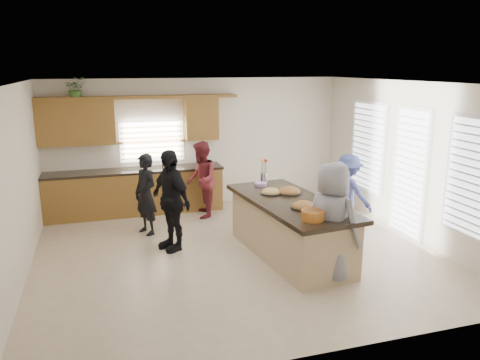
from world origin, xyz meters
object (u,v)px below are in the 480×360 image
object	(u,v)px
island	(290,229)
woman_left_mid	(201,180)
woman_right_back	(347,194)
woman_right_front	(331,222)
woman_left_back	(146,194)
salad_bowl	(313,214)
woman_left_front	(171,200)

from	to	relation	value
island	woman_left_mid	size ratio (longest dim) A/B	1.79
woman_left_mid	woman_right_back	distance (m)	2.94
island	woman_right_front	size ratio (longest dim) A/B	1.60
woman_left_back	woman_right_back	distance (m)	3.73
island	woman_left_mid	distance (m)	2.63
island	woman_left_back	bearing A→B (deg)	134.34
island	salad_bowl	bearing A→B (deg)	-101.76
island	salad_bowl	distance (m)	1.16
island	woman_right_back	bearing A→B (deg)	20.24
woman_left_mid	woman_right_back	world-z (taller)	woman_left_mid
woman_left_front	woman_left_back	bearing A→B (deg)	175.95
woman_right_back	woman_right_front	xyz separation A→B (m)	(-1.22, -1.70, 0.13)
island	salad_bowl	world-z (taller)	salad_bowl
woman_left_front	woman_right_back	world-z (taller)	woman_left_front
woman_left_front	woman_right_front	bearing A→B (deg)	23.43
woman_right_back	salad_bowl	bearing A→B (deg)	105.58
salad_bowl	woman_left_mid	size ratio (longest dim) A/B	0.21
island	woman_left_mid	xyz separation A→B (m)	(-0.94, 2.43, 0.33)
island	woman_left_front	distance (m)	2.05
woman_left_mid	woman_right_back	bearing A→B (deg)	64.23
salad_bowl	woman_right_front	distance (m)	0.35
woman_left_back	woman_right_back	size ratio (longest dim) A/B	1.01
salad_bowl	woman_right_back	world-z (taller)	woman_right_back
woman_left_back	woman_right_back	xyz separation A→B (m)	(3.58, -1.03, -0.01)
woman_left_mid	woman_left_front	world-z (taller)	woman_left_front
salad_bowl	woman_left_front	size ratio (longest dim) A/B	0.19
salad_bowl	woman_left_back	bearing A→B (deg)	126.53
salad_bowl	woman_right_back	bearing A→B (deg)	48.25
island	woman_left_back	size ratio (longest dim) A/B	1.86
woman_left_back	woman_left_front	xyz separation A→B (m)	(0.33, -0.88, 0.11)
woman_left_mid	woman_left_front	xyz separation A→B (m)	(-0.87, -1.57, 0.08)
woman_left_back	woman_right_front	distance (m)	3.60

